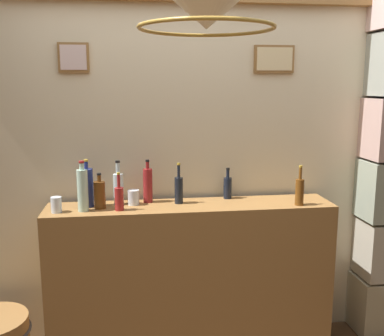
{
  "coord_description": "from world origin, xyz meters",
  "views": [
    {
      "loc": [
        -0.37,
        -1.91,
        1.8
      ],
      "look_at": [
        0.0,
        0.79,
        1.28
      ],
      "focal_mm": 41.73,
      "sensor_mm": 36.0,
      "label": 1
    }
  ],
  "objects": [
    {
      "name": "panelled_rear_partition",
      "position": [
        0.0,
        1.1,
        1.38
      ],
      "size": [
        3.27,
        0.15,
        2.62
      ],
      "color": "beige",
      "rests_on": "ground"
    },
    {
      "name": "bar_shelf_unit",
      "position": [
        0.0,
        0.84,
        0.52
      ],
      "size": [
        1.85,
        0.35,
        1.03
      ],
      "primitive_type": "cube",
      "color": "olive",
      "rests_on": "ground"
    },
    {
      "name": "liquor_bottle_vodka",
      "position": [
        -0.07,
        0.89,
        1.13
      ],
      "size": [
        0.05,
        0.05,
        0.27
      ],
      "color": "black",
      "rests_on": "bar_shelf_unit"
    },
    {
      "name": "liquor_bottle_brandy",
      "position": [
        -0.46,
        0.91,
        1.14
      ],
      "size": [
        0.06,
        0.06,
        0.29
      ],
      "color": "silver",
      "rests_on": "bar_shelf_unit"
    },
    {
      "name": "liquor_bottle_gin",
      "position": [
        -0.67,
        0.79,
        1.17
      ],
      "size": [
        0.07,
        0.07,
        0.31
      ],
      "color": "#B2D4BE",
      "rests_on": "bar_shelf_unit"
    },
    {
      "name": "liquor_bottle_tequila",
      "position": [
        0.69,
        0.74,
        1.13
      ],
      "size": [
        0.06,
        0.06,
        0.26
      ],
      "color": "brown",
      "rests_on": "bar_shelf_unit"
    },
    {
      "name": "liquor_bottle_sherry",
      "position": [
        0.27,
        0.97,
        1.11
      ],
      "size": [
        0.06,
        0.06,
        0.21
      ],
      "color": "black",
      "rests_on": "bar_shelf_unit"
    },
    {
      "name": "liquor_bottle_rye",
      "position": [
        -0.65,
        0.89,
        1.16
      ],
      "size": [
        0.08,
        0.08,
        0.3
      ],
      "color": "navy",
      "rests_on": "bar_shelf_unit"
    },
    {
      "name": "liquor_bottle_amaro",
      "position": [
        -0.57,
        0.83,
        1.12
      ],
      "size": [
        0.07,
        0.07,
        0.22
      ],
      "color": "#5F3512",
      "rests_on": "bar_shelf_unit"
    },
    {
      "name": "liquor_bottle_port",
      "position": [
        -0.45,
        0.78,
        1.11
      ],
      "size": [
        0.06,
        0.06,
        0.24
      ],
      "color": "maroon",
      "rests_on": "bar_shelf_unit"
    },
    {
      "name": "liquor_bottle_whiskey",
      "position": [
        -0.27,
        0.95,
        1.15
      ],
      "size": [
        0.06,
        0.06,
        0.28
      ],
      "color": "maroon",
      "rests_on": "bar_shelf_unit"
    },
    {
      "name": "glass_tumbler_rocks",
      "position": [
        -0.37,
        0.9,
        1.08
      ],
      "size": [
        0.07,
        0.07,
        0.1
      ],
      "color": "silver",
      "rests_on": "bar_shelf_unit"
    },
    {
      "name": "glass_tumbler_highball",
      "position": [
        -0.83,
        0.78,
        1.08
      ],
      "size": [
        0.06,
        0.06,
        0.1
      ],
      "color": "silver",
      "rests_on": "bar_shelf_unit"
    },
    {
      "name": "pendant_lamp",
      "position": [
        -0.06,
        -0.08,
        2.12
      ],
      "size": [
        0.56,
        0.56,
        0.52
      ],
      "color": "#EFE5C6"
    }
  ]
}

